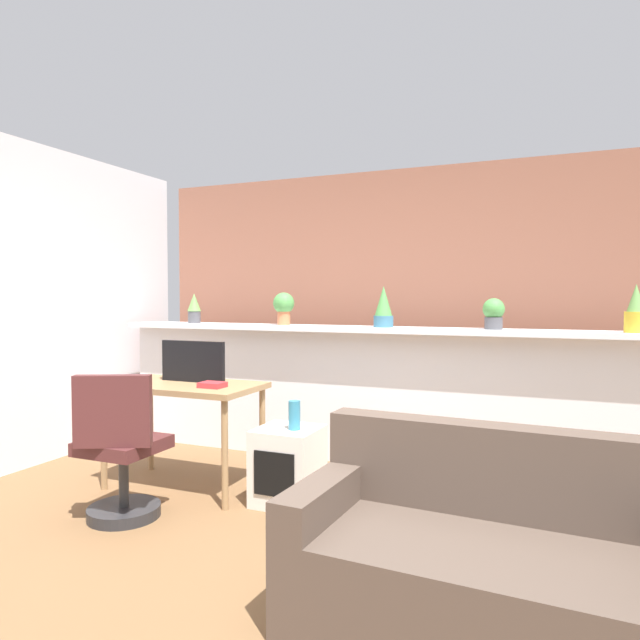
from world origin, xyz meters
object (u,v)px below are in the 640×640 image
potted_plant_1 (284,306)px  potted_plant_4 (636,311)px  vase_on_shelf (294,415)px  couch (488,566)px  side_cube_shelf (288,466)px  potted_plant_0 (194,308)px  tv_monitor (193,361)px  book_on_desk (212,385)px  potted_plant_2 (383,308)px  potted_plant_3 (494,313)px  desk (183,395)px  office_chair (121,458)px

potted_plant_1 → potted_plant_4: bearing=-1.3°
vase_on_shelf → couch: (1.32, -0.98, -0.31)m
potted_plant_4 → side_cube_shelf: potted_plant_4 is taller
potted_plant_0 → tv_monitor: bearing=-55.3°
side_cube_shelf → book_on_desk: bearing=-170.4°
book_on_desk → potted_plant_0: bearing=129.8°
potted_plant_2 → vase_on_shelf: bearing=-105.8°
potted_plant_1 → potted_plant_2: bearing=-2.6°
side_cube_shelf → vase_on_shelf: (0.06, -0.02, 0.34)m
potted_plant_0 → potted_plant_1: 0.90m
potted_plant_0 → potted_plant_1: potted_plant_1 is taller
potted_plant_1 → potted_plant_2: size_ratio=0.85×
potted_plant_3 → side_cube_shelf: size_ratio=0.46×
potted_plant_4 → tv_monitor: 3.07m
potted_plant_2 → desk: size_ratio=0.30×
book_on_desk → vase_on_shelf: bearing=6.8°
potted_plant_1 → potted_plant_4: (2.66, -0.06, -0.02)m
book_on_desk → office_chair: bearing=-116.6°
side_cube_shelf → tv_monitor: bearing=174.6°
potted_plant_3 → potted_plant_2: bearing=-179.2°
office_chair → book_on_desk: 0.74m
vase_on_shelf → potted_plant_2: bearing=74.2°
desk → book_on_desk: size_ratio=6.66×
vase_on_shelf → couch: 1.68m
desk → vase_on_shelf: 0.88m
potted_plant_1 → couch: (1.94, -2.06, -1.00)m
office_chair → vase_on_shelf: office_chair is taller
desk → office_chair: bearing=-88.7°
potted_plant_2 → book_on_desk: 1.50m
desk → vase_on_shelf: desk is taller
potted_plant_4 → book_on_desk: potted_plant_4 is taller
side_cube_shelf → desk: bearing=-179.6°
potted_plant_3 → potted_plant_0: bearing=-179.9°
desk → vase_on_shelf: bearing=-0.9°
tv_monitor → couch: bearing=-26.3°
potted_plant_1 → tv_monitor: bearing=-103.8°
potted_plant_3 → potted_plant_1: bearing=179.0°
potted_plant_3 → office_chair: size_ratio=0.25×
potted_plant_4 → desk: size_ratio=0.30×
tv_monitor → side_cube_shelf: tv_monitor is taller
potted_plant_3 → tv_monitor: size_ratio=0.45×
potted_plant_0 → potted_plant_1: (0.90, 0.03, 0.02)m
office_chair → couch: office_chair is taller
potted_plant_4 → potted_plant_1: bearing=178.7°
potted_plant_4 → desk: potted_plant_4 is taller
potted_plant_2 → office_chair: size_ratio=0.36×
desk → couch: bearing=-24.3°
potted_plant_1 → desk: bearing=-104.2°
tv_monitor → side_cube_shelf: bearing=-5.4°
potted_plant_1 → potted_plant_2: 0.90m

